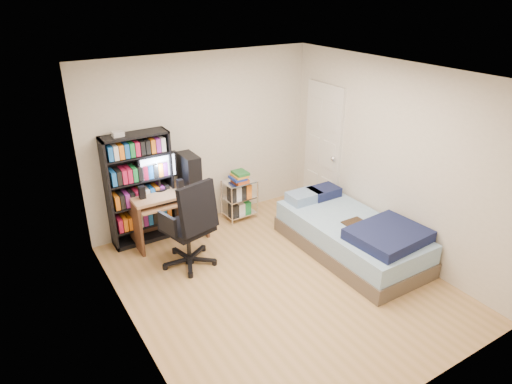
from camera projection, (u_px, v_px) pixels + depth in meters
room at (281, 189)px, 5.06m from camera, size 3.58×4.08×2.58m
media_shelf at (140, 188)px, 6.17m from camera, size 0.88×0.29×1.63m
computer_desk at (172, 193)px, 6.33m from camera, size 1.00×0.58×1.26m
office_chair at (191, 239)px, 5.78m from camera, size 0.85×0.85×1.19m
wire_cart at (239, 189)px, 6.89m from camera, size 0.48×0.35×0.76m
bed at (352, 235)px, 6.08m from camera, size 1.05×2.10×0.60m
door at (323, 149)px, 7.03m from camera, size 0.12×0.80×2.00m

